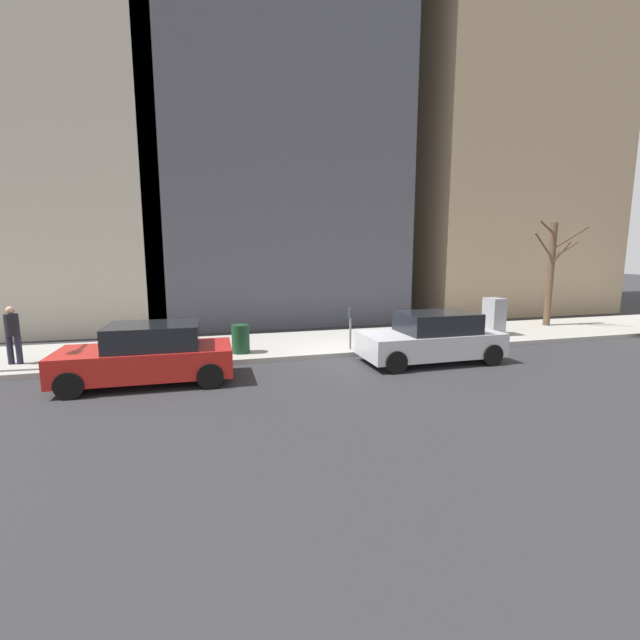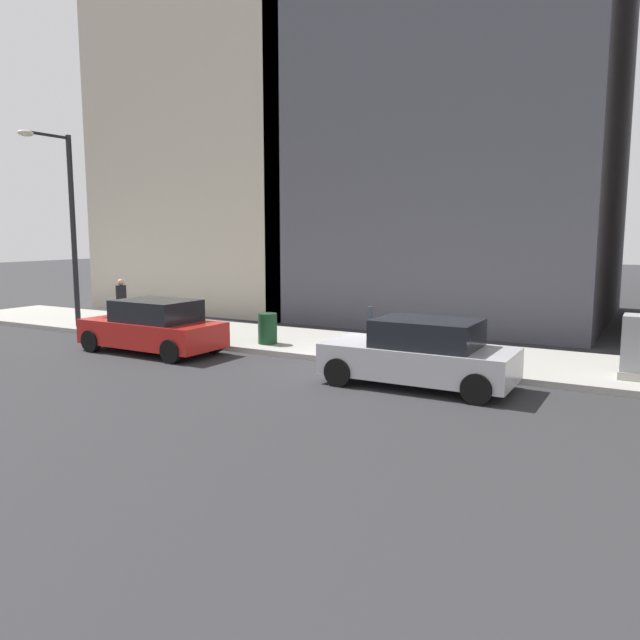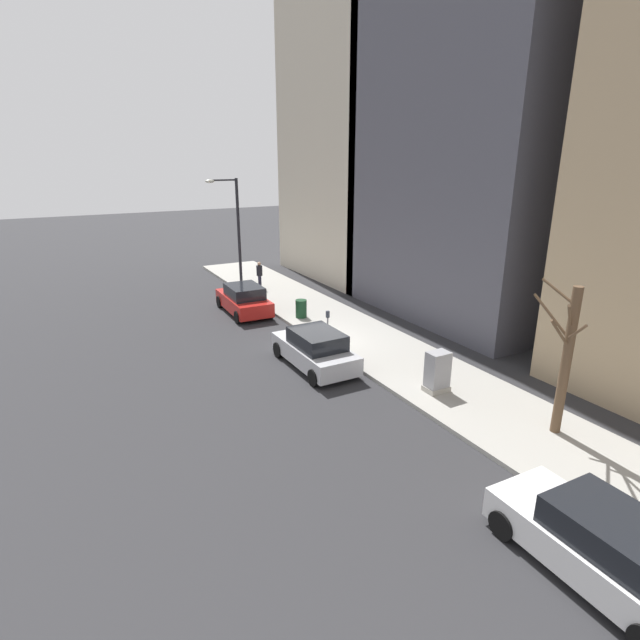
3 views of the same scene
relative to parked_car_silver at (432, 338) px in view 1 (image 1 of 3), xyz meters
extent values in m
plane|color=#2B2B2D|center=(1.24, 2.07, -0.74)|extent=(120.00, 120.00, 0.00)
cube|color=#9E9B93|center=(3.24, 2.07, -0.66)|extent=(4.00, 36.00, 0.15)
cube|color=#B7B7BC|center=(0.00, 0.05, -0.17)|extent=(1.82, 4.21, 0.70)
cube|color=black|center=(0.00, -0.15, 0.48)|extent=(1.61, 2.21, 0.60)
cylinder|color=black|center=(-0.86, 1.60, -0.42)|extent=(0.22, 0.64, 0.64)
cylinder|color=black|center=(0.84, 1.61, -0.42)|extent=(0.22, 0.64, 0.64)
cylinder|color=black|center=(-0.84, -1.50, -0.42)|extent=(0.22, 0.64, 0.64)
cylinder|color=black|center=(0.86, -1.49, -0.42)|extent=(0.22, 0.64, 0.64)
cube|color=red|center=(0.04, 8.08, -0.17)|extent=(1.90, 4.24, 0.70)
cube|color=black|center=(0.03, 7.88, 0.48)|extent=(1.65, 2.24, 0.60)
cylinder|color=black|center=(-0.78, 9.64, -0.42)|extent=(0.23, 0.64, 0.64)
cylinder|color=black|center=(0.92, 9.61, -0.42)|extent=(0.23, 0.64, 0.64)
cylinder|color=black|center=(-0.85, 6.55, -0.42)|extent=(0.23, 0.64, 0.64)
cylinder|color=black|center=(0.85, 6.51, -0.42)|extent=(0.23, 0.64, 0.64)
cylinder|color=slate|center=(1.69, 2.02, -0.06)|extent=(0.07, 0.07, 1.05)
cube|color=#2D333D|center=(1.69, 2.02, 0.61)|extent=(0.14, 0.10, 0.30)
cube|color=#A8A399|center=(2.54, -4.13, -0.50)|extent=(0.83, 0.61, 0.18)
cube|color=#939399|center=(2.54, -4.13, 0.22)|extent=(0.75, 0.55, 1.25)
cylinder|color=brown|center=(3.84, -7.87, 1.62)|extent=(0.28, 0.28, 4.41)
cylinder|color=brown|center=(3.38, -7.87, 2.54)|extent=(0.98, 0.08, 1.00)
cylinder|color=brown|center=(3.25, -8.14, 3.15)|extent=(1.19, 0.70, 0.98)
cylinder|color=brown|center=(3.53, -8.23, 2.68)|extent=(0.61, 0.84, 0.79)
cylinder|color=brown|center=(3.71, -7.29, 2.84)|extent=(0.30, 1.21, 1.13)
cylinder|color=brown|center=(3.69, -7.39, 3.59)|extent=(0.28, 1.00, 0.63)
cylinder|color=#14381E|center=(2.14, 5.53, -0.14)|extent=(0.56, 0.56, 0.90)
cylinder|color=#1E1E2D|center=(2.45, 11.74, -0.18)|extent=(0.16, 0.16, 0.82)
cylinder|color=#1E1E2D|center=(2.50, 11.98, -0.18)|extent=(0.16, 0.16, 0.82)
cylinder|color=black|center=(2.47, 11.86, 0.54)|extent=(0.36, 0.36, 0.62)
sphere|color=tan|center=(2.47, 11.86, 0.96)|extent=(0.22, 0.22, 0.22)
cube|color=tan|center=(12.22, -10.07, 13.35)|extent=(10.96, 10.96, 28.18)
cube|color=#4C4C56|center=(12.51, 2.96, 12.68)|extent=(11.54, 11.54, 26.83)
cube|color=#BCB29E|center=(11.89, 13.19, 9.72)|extent=(10.29, 10.29, 20.90)
camera|label=1|loc=(-11.29, 6.67, 2.56)|focal=24.00mm
camera|label=2|loc=(-12.91, -4.69, 2.67)|focal=35.00mm
camera|label=3|loc=(-8.46, -15.94, 7.14)|focal=28.00mm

